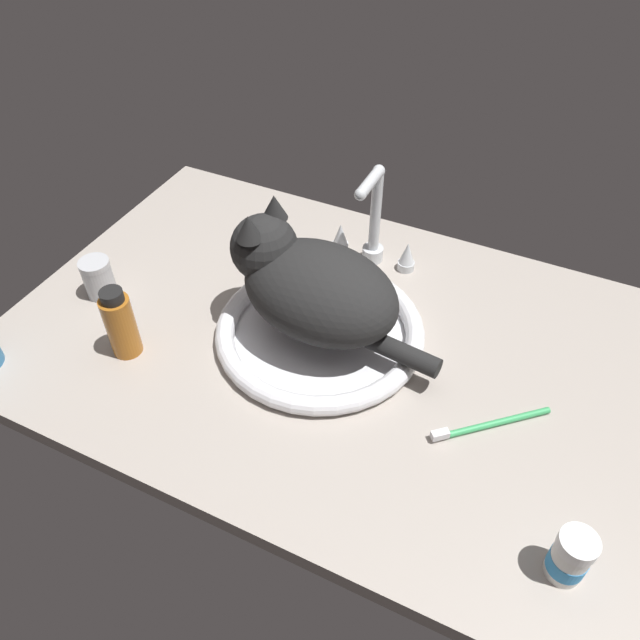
% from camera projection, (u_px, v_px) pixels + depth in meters
% --- Properties ---
extents(countertop, '(1.09, 0.72, 0.03)m').
position_uv_depth(countertop, '(333.00, 345.00, 1.04)').
color(countertop, '#ADA399').
rests_on(countertop, ground).
extents(sink_basin, '(0.35, 0.35, 0.03)m').
position_uv_depth(sink_basin, '(320.00, 331.00, 1.03)').
color(sink_basin, white).
rests_on(sink_basin, countertop).
extents(faucet, '(0.17, 0.11, 0.20)m').
position_uv_depth(faucet, '(373.00, 228.00, 1.13)').
color(faucet, silver).
rests_on(faucet, countertop).
extents(cat, '(0.38, 0.21, 0.19)m').
position_uv_depth(cat, '(308.00, 284.00, 0.97)').
color(cat, black).
rests_on(cat, sink_basin).
extents(pill_bottle, '(0.05, 0.05, 0.08)m').
position_uv_depth(pill_bottle, '(570.00, 558.00, 0.73)').
color(pill_bottle, white).
rests_on(pill_bottle, countertop).
extents(amber_bottle, '(0.05, 0.05, 0.13)m').
position_uv_depth(amber_bottle, '(120.00, 324.00, 0.97)').
color(amber_bottle, '#B2661E').
rests_on(amber_bottle, countertop).
extents(metal_jar, '(0.05, 0.05, 0.07)m').
position_uv_depth(metal_jar, '(98.00, 278.00, 1.09)').
color(metal_jar, '#B2B5BA').
rests_on(metal_jar, countertop).
extents(toothbrush, '(0.15, 0.13, 0.02)m').
position_uv_depth(toothbrush, '(488.00, 424.00, 0.90)').
color(toothbrush, '#3FB266').
rests_on(toothbrush, countertop).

